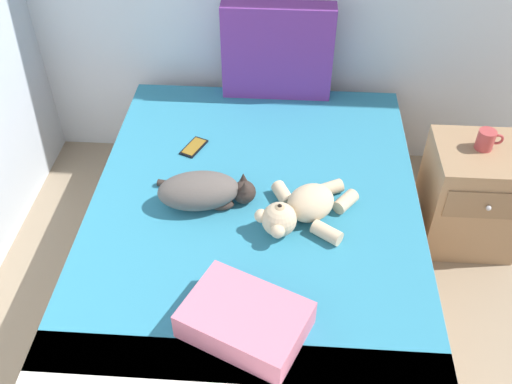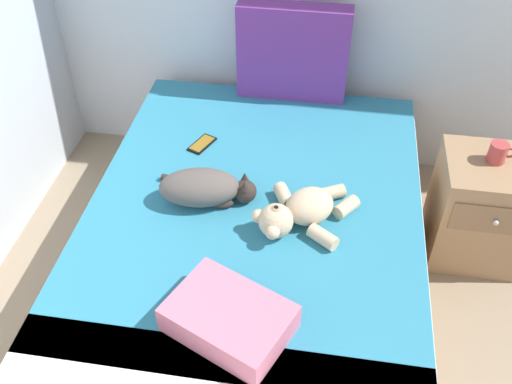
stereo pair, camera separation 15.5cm
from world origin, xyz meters
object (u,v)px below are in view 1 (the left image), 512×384
(patterned_cushion, at_px, (277,52))
(mug, at_px, (486,140))
(cat, at_px, (203,191))
(teddy_bear, at_px, (302,208))
(bed, at_px, (254,247))
(cell_phone, at_px, (194,147))
(throw_pillow, at_px, (245,320))
(nightstand, at_px, (471,196))

(patterned_cushion, height_order, mug, patterned_cushion)
(cat, height_order, teddy_bear, same)
(patterned_cushion, distance_m, teddy_bear, 0.98)
(patterned_cushion, relative_size, mug, 4.69)
(bed, height_order, cat, cat)
(cell_phone, height_order, throw_pillow, throw_pillow)
(cell_phone, relative_size, throw_pillow, 0.41)
(teddy_bear, bearing_deg, mug, 29.19)
(patterned_cushion, height_order, cell_phone, patterned_cushion)
(cat, bearing_deg, cell_phone, 104.83)
(bed, height_order, throw_pillow, throw_pillow)
(mug, bearing_deg, bed, -158.61)
(cell_phone, bearing_deg, teddy_bear, -41.34)
(cat, distance_m, teddy_bear, 0.42)
(cat, distance_m, throw_pillow, 0.66)
(cell_phone, relative_size, nightstand, 0.30)
(bed, xyz_separation_m, cat, (-0.21, 0.01, 0.32))
(bed, distance_m, teddy_bear, 0.38)
(teddy_bear, bearing_deg, patterned_cushion, 98.34)
(patterned_cushion, bearing_deg, cat, -107.09)
(bed, bearing_deg, cell_phone, 128.95)
(cat, bearing_deg, nightstand, 16.48)
(throw_pillow, bearing_deg, patterned_cushion, 88.22)
(throw_pillow, height_order, nightstand, throw_pillow)
(nightstand, bearing_deg, throw_pillow, -136.16)
(patterned_cushion, distance_m, mug, 1.10)
(mug, bearing_deg, cell_phone, -179.38)
(patterned_cushion, height_order, nightstand, patterned_cushion)
(patterned_cushion, bearing_deg, nightstand, -27.57)
(cell_phone, distance_m, nightstand, 1.37)
(teddy_bear, xyz_separation_m, nightstand, (0.84, 0.44, -0.28))
(patterned_cushion, relative_size, teddy_bear, 1.31)
(throw_pillow, bearing_deg, bed, 91.03)
(bed, distance_m, mug, 1.16)
(cat, distance_m, mug, 1.30)
(bed, relative_size, patterned_cushion, 3.45)
(teddy_bear, bearing_deg, nightstand, 27.69)
(bed, bearing_deg, teddy_bear, -17.26)
(patterned_cushion, relative_size, cell_phone, 3.42)
(cat, relative_size, teddy_bear, 1.02)
(throw_pillow, relative_size, mug, 3.33)
(cat, distance_m, cell_phone, 0.40)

